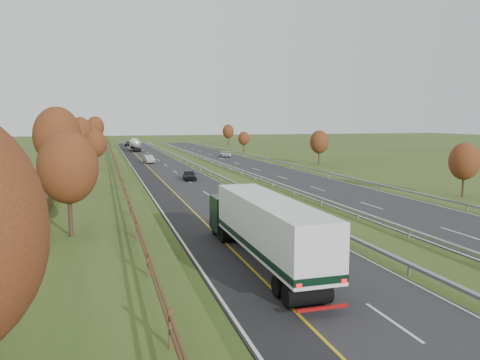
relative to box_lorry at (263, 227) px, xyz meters
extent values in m
plane|color=#33491A|center=(9.43, 47.12, -2.33)|extent=(400.00, 400.00, 0.00)
cube|color=black|center=(1.43, 52.12, -2.31)|extent=(10.50, 200.00, 0.04)
cube|color=black|center=(17.93, 52.12, -2.31)|extent=(10.50, 200.00, 0.04)
cube|color=black|center=(-2.32, 52.12, -2.31)|extent=(3.00, 200.00, 0.04)
cube|color=silver|center=(-3.62, 52.12, -2.28)|extent=(0.15, 200.00, 0.01)
cube|color=gold|center=(-0.82, 52.12, -2.28)|extent=(0.15, 200.00, 0.01)
cube|color=silver|center=(6.48, 52.12, -2.28)|extent=(0.15, 200.00, 0.01)
cube|color=silver|center=(12.88, 52.12, -2.28)|extent=(0.15, 200.00, 0.01)
cube|color=silver|center=(22.98, 52.12, -2.28)|extent=(0.15, 200.00, 0.01)
cube|color=silver|center=(2.68, -8.88, -2.28)|extent=(0.15, 4.00, 0.01)
cube|color=silver|center=(2.68, 3.12, -2.28)|extent=(0.15, 4.00, 0.01)
cube|color=silver|center=(16.68, 3.12, -2.28)|extent=(0.15, 4.00, 0.01)
cube|color=silver|center=(2.68, 15.12, -2.28)|extent=(0.15, 4.00, 0.01)
cube|color=silver|center=(16.68, 15.12, -2.28)|extent=(0.15, 4.00, 0.01)
cube|color=silver|center=(2.68, 27.12, -2.28)|extent=(0.15, 4.00, 0.01)
cube|color=silver|center=(16.68, 27.12, -2.28)|extent=(0.15, 4.00, 0.01)
cube|color=silver|center=(2.68, 39.12, -2.28)|extent=(0.15, 4.00, 0.01)
cube|color=silver|center=(16.68, 39.12, -2.28)|extent=(0.15, 4.00, 0.01)
cube|color=silver|center=(2.68, 51.12, -2.28)|extent=(0.15, 4.00, 0.01)
cube|color=silver|center=(16.68, 51.12, -2.28)|extent=(0.15, 4.00, 0.01)
cube|color=silver|center=(2.68, 63.12, -2.28)|extent=(0.15, 4.00, 0.01)
cube|color=silver|center=(16.68, 63.12, -2.28)|extent=(0.15, 4.00, 0.01)
cube|color=silver|center=(2.68, 75.12, -2.28)|extent=(0.15, 4.00, 0.01)
cube|color=silver|center=(16.68, 75.12, -2.28)|extent=(0.15, 4.00, 0.01)
cube|color=silver|center=(2.68, 87.12, -2.28)|extent=(0.15, 4.00, 0.01)
cube|color=silver|center=(16.68, 87.12, -2.28)|extent=(0.15, 4.00, 0.01)
cube|color=silver|center=(2.68, 99.12, -2.28)|extent=(0.15, 4.00, 0.01)
cube|color=silver|center=(16.68, 99.12, -2.28)|extent=(0.15, 4.00, 0.01)
cube|color=silver|center=(2.68, 111.12, -2.28)|extent=(0.15, 4.00, 0.01)
cube|color=silver|center=(16.68, 111.12, -2.28)|extent=(0.15, 4.00, 0.01)
cube|color=silver|center=(2.68, 123.12, -2.28)|extent=(0.15, 4.00, 0.01)
cube|color=silver|center=(16.68, 123.12, -2.28)|extent=(0.15, 4.00, 0.01)
cube|color=silver|center=(2.68, 135.12, -2.28)|extent=(0.15, 4.00, 0.01)
cube|color=silver|center=(16.68, 135.12, -2.28)|extent=(0.15, 4.00, 0.01)
cube|color=silver|center=(2.68, 147.12, -2.28)|extent=(0.15, 4.00, 0.01)
cube|color=silver|center=(16.68, 147.12, -2.28)|extent=(0.15, 4.00, 0.01)
cube|color=#33491A|center=(-11.57, 52.12, -1.33)|extent=(12.00, 200.00, 2.00)
cube|color=#323114|center=(-13.57, 52.12, 0.22)|extent=(2.20, 180.00, 1.10)
cube|color=#422B19|center=(-7.07, 52.12, 0.22)|extent=(0.08, 184.00, 0.10)
cube|color=#422B19|center=(-7.07, 52.12, 0.62)|extent=(0.08, 184.00, 0.10)
cube|color=#422B19|center=(-7.07, -12.38, 0.27)|extent=(0.12, 0.12, 1.20)
cube|color=#422B19|center=(-7.07, -5.88, 0.27)|extent=(0.12, 0.12, 1.20)
cube|color=#422B19|center=(-7.07, 0.62, 0.27)|extent=(0.12, 0.12, 1.20)
cube|color=#422B19|center=(-7.07, 7.12, 0.27)|extent=(0.12, 0.12, 1.20)
cube|color=#422B19|center=(-7.07, 13.62, 0.27)|extent=(0.12, 0.12, 1.20)
cube|color=#422B19|center=(-7.07, 20.12, 0.27)|extent=(0.12, 0.12, 1.20)
cube|color=#422B19|center=(-7.07, 26.62, 0.27)|extent=(0.12, 0.12, 1.20)
cube|color=#422B19|center=(-7.07, 33.12, 0.27)|extent=(0.12, 0.12, 1.20)
cube|color=#422B19|center=(-7.07, 39.62, 0.27)|extent=(0.12, 0.12, 1.20)
cube|color=#422B19|center=(-7.07, 46.12, 0.27)|extent=(0.12, 0.12, 1.20)
cube|color=#422B19|center=(-7.07, 52.62, 0.27)|extent=(0.12, 0.12, 1.20)
cube|color=#422B19|center=(-7.07, 59.12, 0.27)|extent=(0.12, 0.12, 1.20)
cube|color=#422B19|center=(-7.07, 65.62, 0.27)|extent=(0.12, 0.12, 1.20)
cube|color=#422B19|center=(-7.07, 72.12, 0.27)|extent=(0.12, 0.12, 1.20)
cube|color=#422B19|center=(-7.07, 78.62, 0.27)|extent=(0.12, 0.12, 1.20)
cube|color=#422B19|center=(-7.07, 85.12, 0.27)|extent=(0.12, 0.12, 1.20)
cube|color=#422B19|center=(-7.07, 91.62, 0.27)|extent=(0.12, 0.12, 1.20)
cube|color=#422B19|center=(-7.07, 98.12, 0.27)|extent=(0.12, 0.12, 1.20)
cube|color=#422B19|center=(-7.07, 104.62, 0.27)|extent=(0.12, 0.12, 1.20)
cube|color=#422B19|center=(-7.07, 111.12, 0.27)|extent=(0.12, 0.12, 1.20)
cube|color=#422B19|center=(-7.07, 117.62, 0.27)|extent=(0.12, 0.12, 1.20)
cube|color=#422B19|center=(-7.07, 124.12, 0.27)|extent=(0.12, 0.12, 1.20)
cube|color=#422B19|center=(-7.07, 130.62, 0.27)|extent=(0.12, 0.12, 1.20)
cube|color=#422B19|center=(-7.07, 137.12, 0.27)|extent=(0.12, 0.12, 1.20)
cube|color=#422B19|center=(-7.07, 143.62, 0.27)|extent=(0.12, 0.12, 1.20)
cube|color=#92959A|center=(7.13, 52.12, -1.71)|extent=(0.32, 200.00, 0.18)
cube|color=#92959A|center=(7.13, -3.88, -2.05)|extent=(0.10, 0.14, 0.56)
cube|color=#92959A|center=(7.13, 3.12, -2.05)|extent=(0.10, 0.14, 0.56)
cube|color=#92959A|center=(7.13, 10.12, -2.05)|extent=(0.10, 0.14, 0.56)
cube|color=#92959A|center=(7.13, 17.12, -2.05)|extent=(0.10, 0.14, 0.56)
cube|color=#92959A|center=(7.13, 24.12, -2.05)|extent=(0.10, 0.14, 0.56)
cube|color=#92959A|center=(7.13, 31.12, -2.05)|extent=(0.10, 0.14, 0.56)
cube|color=#92959A|center=(7.13, 38.12, -2.05)|extent=(0.10, 0.14, 0.56)
cube|color=#92959A|center=(7.13, 45.12, -2.05)|extent=(0.10, 0.14, 0.56)
cube|color=#92959A|center=(7.13, 52.12, -2.05)|extent=(0.10, 0.14, 0.56)
cube|color=#92959A|center=(7.13, 59.12, -2.05)|extent=(0.10, 0.14, 0.56)
cube|color=#92959A|center=(7.13, 66.12, -2.05)|extent=(0.10, 0.14, 0.56)
cube|color=#92959A|center=(7.13, 73.12, -2.05)|extent=(0.10, 0.14, 0.56)
cube|color=#92959A|center=(7.13, 80.12, -2.05)|extent=(0.10, 0.14, 0.56)
cube|color=#92959A|center=(7.13, 87.12, -2.05)|extent=(0.10, 0.14, 0.56)
cube|color=#92959A|center=(7.13, 94.12, -2.05)|extent=(0.10, 0.14, 0.56)
cube|color=#92959A|center=(7.13, 101.12, -2.05)|extent=(0.10, 0.14, 0.56)
cube|color=#92959A|center=(7.13, 108.12, -2.05)|extent=(0.10, 0.14, 0.56)
cube|color=#92959A|center=(7.13, 115.12, -2.05)|extent=(0.10, 0.14, 0.56)
cube|color=#92959A|center=(7.13, 122.12, -2.05)|extent=(0.10, 0.14, 0.56)
cube|color=#92959A|center=(7.13, 129.12, -2.05)|extent=(0.10, 0.14, 0.56)
cube|color=#92959A|center=(7.13, 136.12, -2.05)|extent=(0.10, 0.14, 0.56)
cube|color=#92959A|center=(7.13, 143.12, -2.05)|extent=(0.10, 0.14, 0.56)
cube|color=#92959A|center=(7.13, 150.12, -2.05)|extent=(0.10, 0.14, 0.56)
cube|color=#92959A|center=(12.23, 52.12, -1.71)|extent=(0.32, 200.00, 0.18)
cube|color=#92959A|center=(12.23, 3.12, -2.05)|extent=(0.10, 0.14, 0.56)
cube|color=#92959A|center=(12.23, 10.12, -2.05)|extent=(0.10, 0.14, 0.56)
cube|color=#92959A|center=(12.23, 17.12, -2.05)|extent=(0.10, 0.14, 0.56)
cube|color=#92959A|center=(12.23, 24.12, -2.05)|extent=(0.10, 0.14, 0.56)
cube|color=#92959A|center=(12.23, 31.12, -2.05)|extent=(0.10, 0.14, 0.56)
cube|color=#92959A|center=(12.23, 38.12, -2.05)|extent=(0.10, 0.14, 0.56)
cube|color=#92959A|center=(12.23, 45.12, -2.05)|extent=(0.10, 0.14, 0.56)
cube|color=#92959A|center=(12.23, 52.12, -2.05)|extent=(0.10, 0.14, 0.56)
cube|color=#92959A|center=(12.23, 59.12, -2.05)|extent=(0.10, 0.14, 0.56)
cube|color=#92959A|center=(12.23, 66.12, -2.05)|extent=(0.10, 0.14, 0.56)
cube|color=#92959A|center=(12.23, 73.12, -2.05)|extent=(0.10, 0.14, 0.56)
cube|color=#92959A|center=(12.23, 80.12, -2.05)|extent=(0.10, 0.14, 0.56)
cube|color=#92959A|center=(12.23, 87.12, -2.05)|extent=(0.10, 0.14, 0.56)
cube|color=#92959A|center=(12.23, 94.12, -2.05)|extent=(0.10, 0.14, 0.56)
cube|color=#92959A|center=(12.23, 101.12, -2.05)|extent=(0.10, 0.14, 0.56)
cube|color=#92959A|center=(12.23, 108.12, -2.05)|extent=(0.10, 0.14, 0.56)
cube|color=#92959A|center=(12.23, 115.12, -2.05)|extent=(0.10, 0.14, 0.56)
cube|color=#92959A|center=(12.23, 122.12, -2.05)|extent=(0.10, 0.14, 0.56)
cube|color=#92959A|center=(12.23, 129.12, -2.05)|extent=(0.10, 0.14, 0.56)
cube|color=#92959A|center=(12.23, 136.12, -2.05)|extent=(0.10, 0.14, 0.56)
cube|color=#92959A|center=(12.23, 143.12, -2.05)|extent=(0.10, 0.14, 0.56)
cube|color=#92959A|center=(12.23, 150.12, -2.05)|extent=(0.10, 0.14, 0.56)
cube|color=#92959A|center=(23.73, 52.12, -1.71)|extent=(0.32, 200.00, 0.18)
cube|color=#92959A|center=(23.73, 10.12, -2.05)|extent=(0.10, 0.14, 0.56)
cube|color=#92959A|center=(23.73, 24.12, -2.05)|extent=(0.10, 0.14, 0.56)
cube|color=#92959A|center=(23.73, 38.12, -2.05)|extent=(0.10, 0.14, 0.56)
cube|color=#92959A|center=(23.73, 52.12, -2.05)|extent=(0.10, 0.14, 0.56)
cube|color=#92959A|center=(23.73, 66.12, -2.05)|extent=(0.10, 0.14, 0.56)
cube|color=#92959A|center=(23.73, 80.12, -2.05)|extent=(0.10, 0.14, 0.56)
cube|color=#92959A|center=(23.73, 94.12, -2.05)|extent=(0.10, 0.14, 0.56)
cube|color=#92959A|center=(23.73, 108.12, -2.05)|extent=(0.10, 0.14, 0.56)
cube|color=#92959A|center=(23.73, 122.12, -2.05)|extent=(0.10, 0.14, 0.56)
cube|color=#92959A|center=(23.73, 136.12, -2.05)|extent=(0.10, 0.14, 0.56)
cube|color=#92959A|center=(23.73, 150.12, -2.05)|extent=(0.10, 0.14, 0.56)
cylinder|color=#2D2116|center=(-10.57, 2.12, 0.88)|extent=(0.24, 0.24, 2.43)
ellipsoid|color=#502311|center=(-10.57, 2.12, 3.56)|extent=(3.24, 3.24, 4.05)
cylinder|color=#2D2116|center=(-12.57, 20.12, 1.24)|extent=(0.24, 0.24, 3.15)
ellipsoid|color=#502311|center=(-12.57, 20.12, 4.71)|extent=(4.20, 4.20, 5.25)
cylinder|color=#2D2116|center=(-9.57, 38.12, 0.75)|extent=(0.24, 0.24, 2.16)
ellipsoid|color=#502311|center=(-9.57, 38.12, 3.13)|extent=(2.88, 2.88, 3.60)
cylinder|color=#2D2116|center=(-12.07, 56.12, 1.11)|extent=(0.24, 0.24, 2.88)
ellipsoid|color=#502311|center=(-12.07, 56.12, 4.28)|extent=(3.84, 3.84, 4.80)
cylinder|color=#2D2116|center=(-11.07, 74.12, 0.84)|extent=(0.24, 0.24, 2.34)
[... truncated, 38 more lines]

